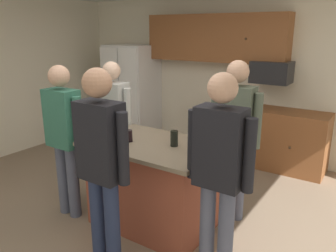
{
  "coord_description": "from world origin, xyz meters",
  "views": [
    {
      "loc": [
        2.12,
        -2.53,
        2.07
      ],
      "look_at": [
        0.16,
        0.4,
        1.05
      ],
      "focal_mm": 36.04,
      "sensor_mm": 36.0,
      "label": 1
    }
  ],
  "objects_px": {
    "refrigerator": "(132,93)",
    "person_guest_right": "(102,159)",
    "person_host_foreground": "(114,119)",
    "person_guest_by_door": "(235,130)",
    "glass_pilsner": "(129,136)",
    "person_elder_center": "(219,166)",
    "tumbler_amber": "(174,138)",
    "kitchen_island": "(152,184)",
    "microwave_over_range": "(272,72)",
    "person_guest_left": "(64,132)",
    "glass_dark_ale": "(192,146)"
  },
  "relations": [
    {
      "from": "refrigerator",
      "to": "person_guest_right",
      "type": "distance_m",
      "value": 3.8
    },
    {
      "from": "person_host_foreground",
      "to": "person_guest_by_door",
      "type": "bearing_deg",
      "value": 32.5
    },
    {
      "from": "refrigerator",
      "to": "person_guest_by_door",
      "type": "xyz_separation_m",
      "value": [
        2.79,
        -1.66,
        0.13
      ]
    },
    {
      "from": "glass_pilsner",
      "to": "person_elder_center",
      "type": "bearing_deg",
      "value": -12.51
    },
    {
      "from": "person_guest_right",
      "to": "glass_pilsner",
      "type": "height_order",
      "value": "person_guest_right"
    },
    {
      "from": "tumbler_amber",
      "to": "person_elder_center",
      "type": "bearing_deg",
      "value": -30.2
    },
    {
      "from": "kitchen_island",
      "to": "tumbler_amber",
      "type": "height_order",
      "value": "tumbler_amber"
    },
    {
      "from": "microwave_over_range",
      "to": "kitchen_island",
      "type": "xyz_separation_m",
      "value": [
        -0.44,
        -2.4,
        -0.97
      ]
    },
    {
      "from": "refrigerator",
      "to": "person_guest_left",
      "type": "distance_m",
      "value": 2.91
    },
    {
      "from": "kitchen_island",
      "to": "person_host_foreground",
      "type": "bearing_deg",
      "value": 155.9
    },
    {
      "from": "kitchen_island",
      "to": "person_guest_right",
      "type": "distance_m",
      "value": 0.98
    },
    {
      "from": "kitchen_island",
      "to": "glass_dark_ale",
      "type": "height_order",
      "value": "glass_dark_ale"
    },
    {
      "from": "refrigerator",
      "to": "person_elder_center",
      "type": "distance_m",
      "value": 4.06
    },
    {
      "from": "refrigerator",
      "to": "microwave_over_range",
      "type": "height_order",
      "value": "refrigerator"
    },
    {
      "from": "person_guest_by_door",
      "to": "person_guest_right",
      "type": "xyz_separation_m",
      "value": [
        -0.56,
        -1.42,
        0.01
      ]
    },
    {
      "from": "person_guest_left",
      "to": "tumbler_amber",
      "type": "distance_m",
      "value": 1.24
    },
    {
      "from": "refrigerator",
      "to": "glass_pilsner",
      "type": "relative_size",
      "value": 14.69
    },
    {
      "from": "kitchen_island",
      "to": "person_guest_right",
      "type": "xyz_separation_m",
      "value": [
        0.08,
        -0.79,
        0.56
      ]
    },
    {
      "from": "refrigerator",
      "to": "glass_pilsner",
      "type": "height_order",
      "value": "refrigerator"
    },
    {
      "from": "person_elder_center",
      "to": "tumbler_amber",
      "type": "bearing_deg",
      "value": -9.26
    },
    {
      "from": "microwave_over_range",
      "to": "glass_pilsner",
      "type": "bearing_deg",
      "value": -104.8
    },
    {
      "from": "kitchen_island",
      "to": "person_host_foreground",
      "type": "distance_m",
      "value": 1.1
    },
    {
      "from": "refrigerator",
      "to": "person_guest_by_door",
      "type": "relative_size",
      "value": 1.01
    },
    {
      "from": "person_guest_right",
      "to": "microwave_over_range",
      "type": "bearing_deg",
      "value": -12.07
    },
    {
      "from": "person_guest_by_door",
      "to": "refrigerator",
      "type": "bearing_deg",
      "value": -75.11
    },
    {
      "from": "kitchen_island",
      "to": "glass_dark_ale",
      "type": "xyz_separation_m",
      "value": [
        0.5,
        -0.04,
        0.54
      ]
    },
    {
      "from": "kitchen_island",
      "to": "person_host_foreground",
      "type": "relative_size",
      "value": 0.81
    },
    {
      "from": "person_guest_by_door",
      "to": "person_elder_center",
      "type": "xyz_separation_m",
      "value": [
        0.29,
        -0.98,
        -0.0
      ]
    },
    {
      "from": "glass_pilsner",
      "to": "glass_dark_ale",
      "type": "xyz_separation_m",
      "value": [
        0.71,
        0.06,
        0.01
      ]
    },
    {
      "from": "person_guest_by_door",
      "to": "tumbler_amber",
      "type": "xyz_separation_m",
      "value": [
        -0.39,
        -0.59,
        -0.0
      ]
    },
    {
      "from": "refrigerator",
      "to": "glass_dark_ale",
      "type": "relative_size",
      "value": 11.81
    },
    {
      "from": "person_guest_right",
      "to": "kitchen_island",
      "type": "bearing_deg",
      "value": -0.0
    },
    {
      "from": "person_guest_by_door",
      "to": "person_host_foreground",
      "type": "xyz_separation_m",
      "value": [
        -1.53,
        -0.23,
        -0.05
      ]
    },
    {
      "from": "microwave_over_range",
      "to": "glass_pilsner",
      "type": "xyz_separation_m",
      "value": [
        -0.66,
        -2.5,
        -0.44
      ]
    },
    {
      "from": "person_guest_by_door",
      "to": "person_host_foreground",
      "type": "bearing_deg",
      "value": -36.04
    },
    {
      "from": "refrigerator",
      "to": "person_guest_left",
      "type": "relative_size",
      "value": 1.04
    },
    {
      "from": "person_elder_center",
      "to": "tumbler_amber",
      "type": "relative_size",
      "value": 11.1
    },
    {
      "from": "kitchen_island",
      "to": "person_guest_right",
      "type": "relative_size",
      "value": 0.76
    },
    {
      "from": "microwave_over_range",
      "to": "glass_dark_ale",
      "type": "bearing_deg",
      "value": -88.79
    },
    {
      "from": "person_guest_right",
      "to": "glass_pilsner",
      "type": "distance_m",
      "value": 0.75
    },
    {
      "from": "person_elder_center",
      "to": "glass_dark_ale",
      "type": "xyz_separation_m",
      "value": [
        -0.43,
        0.31,
        -0.01
      ]
    },
    {
      "from": "person_guest_by_door",
      "to": "person_guest_left",
      "type": "xyz_separation_m",
      "value": [
        -1.56,
        -0.98,
        -0.04
      ]
    },
    {
      "from": "refrigerator",
      "to": "tumbler_amber",
      "type": "xyz_separation_m",
      "value": [
        2.4,
        -2.24,
        0.13
      ]
    },
    {
      "from": "person_elder_center",
      "to": "glass_pilsner",
      "type": "relative_size",
      "value": 14.49
    },
    {
      "from": "tumbler_amber",
      "to": "glass_pilsner",
      "type": "bearing_deg",
      "value": -163.21
    },
    {
      "from": "person_host_foreground",
      "to": "glass_dark_ale",
      "type": "relative_size",
      "value": 11.18
    },
    {
      "from": "microwave_over_range",
      "to": "kitchen_island",
      "type": "height_order",
      "value": "microwave_over_range"
    },
    {
      "from": "person_guest_left",
      "to": "tumbler_amber",
      "type": "relative_size",
      "value": 10.77
    },
    {
      "from": "person_guest_right",
      "to": "person_guest_left",
      "type": "height_order",
      "value": "person_guest_right"
    },
    {
      "from": "person_guest_right",
      "to": "glass_pilsner",
      "type": "bearing_deg",
      "value": 17.47
    }
  ]
}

